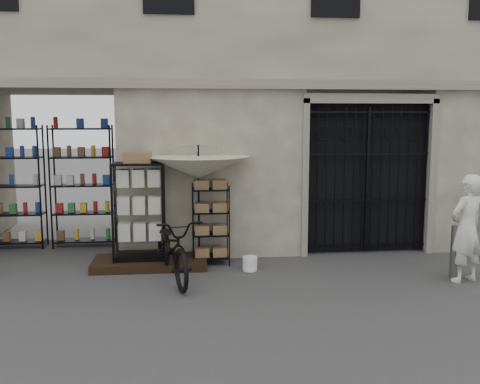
{
  "coord_description": "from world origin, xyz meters",
  "views": [
    {
      "loc": [
        -1.75,
        -7.83,
        2.64
      ],
      "look_at": [
        -0.8,
        1.4,
        1.35
      ],
      "focal_mm": 40.0,
      "sensor_mm": 36.0,
      "label": 1
    }
  ],
  "objects": [
    {
      "name": "main_building",
      "position": [
        0.0,
        4.0,
        4.5
      ],
      "size": [
        14.0,
        4.0,
        9.0
      ],
      "primitive_type": "cube",
      "color": "#B2A890",
      "rests_on": "ground"
    },
    {
      "name": "wire_rack",
      "position": [
        -1.31,
        1.67,
        0.71
      ],
      "size": [
        0.68,
        0.52,
        1.46
      ],
      "rotation": [
        0.0,
        0.0,
        -0.1
      ],
      "color": "black",
      "rests_on": "ground"
    },
    {
      "name": "shop_recess",
      "position": [
        -4.5,
        2.8,
        1.5
      ],
      "size": [
        3.0,
        1.7,
        3.0
      ],
      "primitive_type": "cube",
      "color": "black",
      "rests_on": "ground"
    },
    {
      "name": "step_platform",
      "position": [
        -2.4,
        1.55,
        0.07
      ],
      "size": [
        2.0,
        0.9,
        0.15
      ],
      "primitive_type": "cube",
      "color": "black",
      "rests_on": "ground"
    },
    {
      "name": "white_bucket",
      "position": [
        -0.65,
        1.15,
        0.12
      ],
      "size": [
        0.33,
        0.33,
        0.25
      ],
      "primitive_type": "cylinder",
      "rotation": [
        0.0,
        0.0,
        0.35
      ],
      "color": "white",
      "rests_on": "ground"
    },
    {
      "name": "display_cabinet",
      "position": [
        -2.57,
        1.58,
        0.92
      ],
      "size": [
        0.99,
        0.79,
        1.86
      ],
      "rotation": [
        0.0,
        0.0,
        0.36
      ],
      "color": "black",
      "rests_on": "step_platform"
    },
    {
      "name": "ground",
      "position": [
        0.0,
        0.0,
        0.0
      ],
      "size": [
        80.0,
        80.0,
        0.0
      ],
      "primitive_type": "plane",
      "color": "black",
      "rests_on": "ground"
    },
    {
      "name": "iron_gate",
      "position": [
        1.75,
        2.28,
        1.5
      ],
      "size": [
        2.5,
        0.21,
        3.0
      ],
      "color": "black",
      "rests_on": "ground"
    },
    {
      "name": "shop_shelving",
      "position": [
        -4.55,
        3.3,
        1.25
      ],
      "size": [
        2.7,
        0.5,
        2.5
      ],
      "primitive_type": "cube",
      "color": "black",
      "rests_on": "ground"
    },
    {
      "name": "market_umbrella",
      "position": [
        -1.52,
        1.71,
        1.87
      ],
      "size": [
        1.65,
        1.68,
        2.6
      ],
      "rotation": [
        0.0,
        0.0,
        0.04
      ],
      "color": "black",
      "rests_on": "ground"
    },
    {
      "name": "shopkeeper",
      "position": [
        2.74,
        0.17,
        0.0
      ],
      "size": [
        1.24,
        1.87,
        0.42
      ],
      "primitive_type": "imported",
      "rotation": [
        0.0,
        0.0,
        3.52
      ],
      "color": "silver",
      "rests_on": "ground"
    },
    {
      "name": "steel_bollard",
      "position": [
        2.67,
        0.36,
        0.44
      ],
      "size": [
        0.21,
        0.21,
        0.88
      ],
      "primitive_type": "cylinder",
      "rotation": [
        0.0,
        0.0,
        0.35
      ],
      "color": "slate",
      "rests_on": "ground"
    },
    {
      "name": "bicycle",
      "position": [
        -1.98,
        0.72,
        0.0
      ],
      "size": [
        0.95,
        1.21,
        2.04
      ],
      "primitive_type": "imported",
      "rotation": [
        0.0,
        0.0,
        0.24
      ],
      "color": "black",
      "rests_on": "ground"
    }
  ]
}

